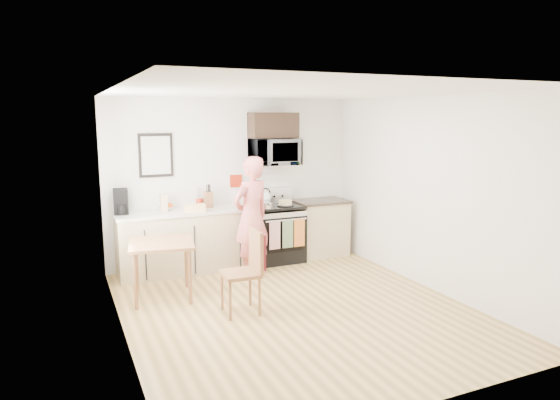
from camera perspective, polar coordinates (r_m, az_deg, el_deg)
name	(u,v)px	position (r m, az deg, el deg)	size (l,w,h in m)	color
floor	(295,308)	(6.25, 1.74, -12.26)	(4.60, 4.60, 0.00)	olive
back_wall	(233,181)	(8.00, -5.42, 2.17)	(4.00, 0.04, 2.60)	silver
front_wall	(427,251)	(4.00, 16.42, -5.61)	(4.00, 0.04, 2.60)	silver
left_wall	(119,218)	(5.34, -17.90, -1.92)	(0.04, 4.60, 2.60)	silver
right_wall	(430,193)	(6.99, 16.72, 0.75)	(0.04, 4.60, 2.60)	silver
ceiling	(296,91)	(5.81, 1.87, 12.31)	(4.00, 4.60, 0.04)	white
window	(113,184)	(6.09, -18.52, 1.79)	(0.06, 1.40, 1.50)	white
cabinet_left	(190,242)	(7.65, -10.29, -4.76)	(2.10, 0.60, 0.90)	tan
countertop_left	(189,211)	(7.55, -10.39, -1.30)	(2.14, 0.64, 0.04)	beige
cabinet_right	(320,229)	(8.44, 4.58, -3.29)	(0.84, 0.60, 0.90)	tan
countertop_right	(320,201)	(8.35, 4.62, -0.14)	(0.88, 0.64, 0.04)	black
range	(277,234)	(8.08, -0.33, -3.94)	(0.76, 0.70, 1.16)	black
microwave	(274,152)	(7.97, -0.65, 5.51)	(0.76, 0.51, 0.42)	silver
upper_cabinet	(273,125)	(8.00, -0.78, 8.54)	(0.76, 0.35, 0.40)	black
wall_art	(156,155)	(7.63, -14.01, 4.98)	(0.50, 0.04, 0.65)	black
wall_trivet	(236,181)	(8.00, -5.04, 2.18)	(0.20, 0.02, 0.20)	red
person	(251,217)	(7.27, -3.30, -1.90)	(0.64, 0.42, 1.76)	#BF3F34
dining_table	(161,248)	(6.56, -13.40, -5.40)	(0.79, 0.79, 0.74)	brown
chair	(252,259)	(5.96, -3.28, -6.81)	(0.48, 0.44, 1.00)	brown
knife_block	(208,200)	(7.72, -8.20, 0.06)	(0.11, 0.15, 0.24)	brown
utensil_crock	(199,199)	(7.74, -9.20, 0.10)	(0.10, 0.10, 0.31)	red
fruit_bowl	(167,207)	(7.61, -12.83, -0.83)	(0.29, 0.29, 0.11)	white
milk_carton	(164,203)	(7.49, -13.13, -0.31)	(0.10, 0.10, 0.26)	tan
coffee_maker	(121,202)	(7.46, -17.73, -0.25)	(0.23, 0.31, 0.36)	black
bread_bag	(195,208)	(7.39, -9.74, -0.91)	(0.30, 0.14, 0.11)	#E3C577
cake	(285,203)	(7.90, 0.62, -0.33)	(0.26, 0.26, 0.09)	black
kettle	(265,197)	(8.02, -1.69, 0.33)	(0.21, 0.21, 0.26)	white
pot	(266,205)	(7.66, -1.58, -0.60)	(0.18, 0.31, 0.09)	silver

